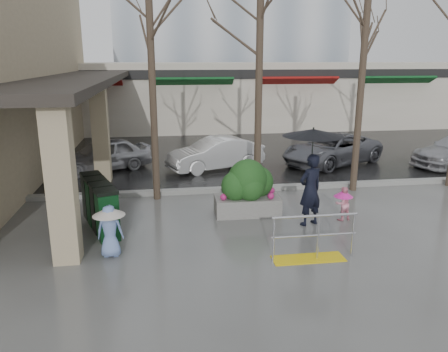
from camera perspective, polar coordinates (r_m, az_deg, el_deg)
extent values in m
plane|color=#51514F|center=(10.69, 2.14, -8.43)|extent=(120.00, 120.00, 0.00)
cube|color=black|center=(31.97, -5.06, 7.42)|extent=(120.00, 36.00, 0.01)
cube|color=gray|center=(14.38, -0.74, -1.83)|extent=(120.00, 0.30, 0.15)
cube|color=#2D2823|center=(17.89, -18.39, 12.33)|extent=(2.80, 18.00, 0.25)
cube|color=tan|center=(9.70, -20.47, -0.91)|extent=(0.55, 0.55, 3.50)
cube|color=tan|center=(15.97, -15.82, 5.49)|extent=(0.55, 0.55, 3.50)
cube|color=beige|center=(27.98, -0.49, 10.49)|extent=(34.00, 6.00, 4.00)
cube|color=maroon|center=(25.12, -18.28, 11.16)|extent=(4.50, 1.68, 0.87)
cube|color=#0F4C1E|center=(24.84, -4.23, 11.83)|extent=(4.50, 1.68, 0.87)
cube|color=maroon|center=(25.97, 9.38, 11.82)|extent=(4.50, 1.68, 0.87)
cube|color=#0F4C1E|center=(28.36, 21.25, 11.28)|extent=(4.50, 1.68, 0.87)
cube|color=black|center=(25.04, 0.44, 13.15)|extent=(34.00, 0.35, 0.50)
cube|color=yellow|center=(9.94, 10.94, -10.53)|extent=(1.60, 0.50, 0.02)
cylinder|color=silver|center=(9.52, 6.49, -8.31)|extent=(0.05, 0.05, 1.00)
cylinder|color=silver|center=(9.81, 12.20, -7.84)|extent=(0.05, 0.05, 1.00)
cylinder|color=silver|center=(10.11, 16.49, -7.43)|extent=(0.05, 0.05, 1.00)
cylinder|color=silver|center=(9.59, 11.80, -5.13)|extent=(1.90, 0.06, 0.06)
cylinder|color=silver|center=(9.76, 11.66, -7.61)|extent=(1.90, 0.04, 0.04)
cylinder|color=#382B21|center=(13.26, -9.32, 11.18)|extent=(0.22, 0.22, 6.80)
cylinder|color=#382B21|center=(13.59, 4.57, 11.84)|extent=(0.22, 0.22, 7.00)
cylinder|color=#382B21|center=(14.69, 17.42, 10.48)|extent=(0.22, 0.22, 6.50)
imported|color=black|center=(11.58, 11.20, -1.79)|extent=(0.82, 0.69, 1.92)
cylinder|color=black|center=(11.33, 11.45, 3.01)|extent=(0.02, 0.02, 1.21)
cone|color=black|center=(11.24, 11.59, 5.58)|extent=(1.56, 1.56, 0.18)
sphere|color=black|center=(11.22, 11.62, 6.14)|extent=(0.05, 0.05, 0.05)
imported|color=pink|center=(12.26, 15.26, -3.48)|extent=(0.51, 0.43, 0.94)
cylinder|color=black|center=(12.21, 15.31, -2.72)|extent=(0.02, 0.02, 0.41)
cone|color=#F827AB|center=(12.18, 15.35, -2.22)|extent=(0.52, 0.52, 0.18)
sphere|color=black|center=(12.14, 15.38, -1.72)|extent=(0.05, 0.05, 0.05)
imported|color=#708CC8|center=(10.00, -14.67, -6.98)|extent=(0.60, 0.42, 1.18)
cylinder|color=black|center=(9.90, -14.78, -5.50)|extent=(0.02, 0.02, 0.55)
cone|color=beige|center=(9.84, -14.85, -4.49)|extent=(0.71, 0.71, 0.18)
sphere|color=black|center=(9.81, -14.89, -3.88)|extent=(0.05, 0.05, 0.05)
cube|color=slate|center=(12.37, 3.03, -3.84)|extent=(1.84, 0.95, 0.50)
ellipsoid|color=#133C15|center=(12.15, 3.08, -0.49)|extent=(1.11, 1.00, 1.16)
sphere|color=#133C15|center=(12.03, 1.52, -1.32)|extent=(0.80, 0.80, 0.80)
sphere|color=#133C15|center=(12.40, 4.53, -0.78)|extent=(0.84, 0.84, 0.84)
cube|color=#0D3A18|center=(10.90, -14.97, -5.17)|extent=(0.61, 0.61, 1.17)
cube|color=black|center=(10.70, -15.20, -1.96)|extent=(0.65, 0.65, 0.08)
cube|color=black|center=(11.44, -15.64, -4.24)|extent=(0.61, 0.61, 1.17)
cube|color=black|center=(11.25, -15.87, -1.18)|extent=(0.65, 0.65, 0.08)
cube|color=#0C3716|center=(11.99, -16.25, -3.40)|extent=(0.61, 0.61, 1.17)
cube|color=black|center=(11.81, -16.47, -0.47)|extent=(0.65, 0.65, 0.08)
cube|color=black|center=(12.54, -16.80, -2.63)|extent=(0.61, 0.61, 1.17)
cube|color=black|center=(12.36, -17.02, 0.18)|extent=(0.65, 0.65, 0.08)
imported|color=#B1B1B6|center=(17.69, -15.52, 2.71)|extent=(3.99, 2.81, 1.26)
imported|color=white|center=(17.24, -1.10, 2.95)|extent=(4.05, 2.58, 1.26)
imported|color=slate|center=(18.63, 13.93, 3.42)|extent=(4.98, 3.99, 1.26)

